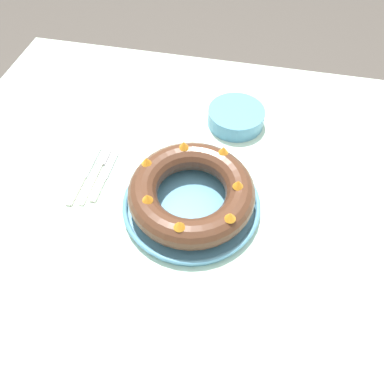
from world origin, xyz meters
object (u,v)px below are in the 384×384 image
bundt_cake (192,192)px  cake_knife (103,180)px  side_bowl (236,117)px  serving_dish (192,204)px  fork (97,172)px  serving_knife (82,178)px

bundt_cake → cake_knife: 0.25m
side_bowl → serving_dish: bearing=-101.0°
fork → serving_knife: bearing=-135.1°
cake_knife → side_bowl: bearing=38.5°
serving_dish → side_bowl: (0.06, 0.32, 0.01)m
serving_dish → side_bowl: 0.33m
bundt_cake → serving_knife: bundt_cake is taller
side_bowl → serving_knife: bearing=-140.6°
fork → serving_knife: size_ratio=0.93×
serving_knife → cake_knife: 0.05m
bundt_cake → serving_knife: (-0.30, 0.03, -0.06)m
bundt_cake → cake_knife: (-0.24, 0.03, -0.06)m
side_bowl → bundt_cake: bearing=-101.0°
serving_dish → cake_knife: 0.25m
serving_knife → side_bowl: side_bowl is taller
fork → cake_knife: size_ratio=1.11×
bundt_cake → fork: size_ratio=1.58×
bundt_cake → serving_dish: bearing=161.3°
fork → cake_knife: (0.02, -0.02, 0.00)m
serving_dish → serving_knife: bearing=175.1°
serving_dish → fork: serving_dish is taller
serving_dish → cake_knife: (-0.24, 0.03, -0.01)m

